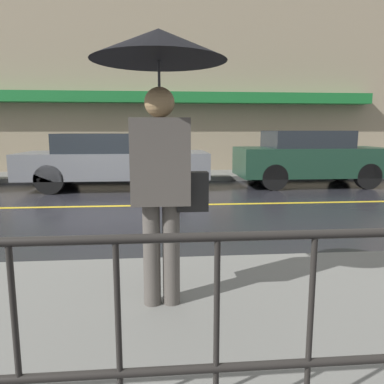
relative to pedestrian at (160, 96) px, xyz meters
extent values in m
plane|color=black|center=(-1.12, 4.71, -1.76)|extent=(80.00, 80.00, 0.00)
cube|color=slate|center=(-1.12, -0.32, -1.69)|extent=(28.00, 2.84, 0.14)
cube|color=slate|center=(-1.12, 9.27, -1.69)|extent=(28.00, 1.92, 0.14)
cube|color=gold|center=(-1.12, 4.71, -1.75)|extent=(25.20, 0.12, 0.01)
cube|color=gray|center=(-1.12, 10.38, 1.56)|extent=(28.00, 0.30, 6.63)
cube|color=#196B2D|center=(-1.12, 9.96, 0.84)|extent=(16.80, 0.55, 0.35)
cylinder|color=black|center=(-0.55, -1.49, -1.13)|extent=(0.02, 0.02, 0.97)
cylinder|color=black|center=(-0.18, -1.49, -1.13)|extent=(0.02, 0.02, 0.97)
cylinder|color=black|center=(0.20, -1.49, -1.13)|extent=(0.02, 0.02, 0.97)
cylinder|color=black|center=(0.57, -1.49, -1.13)|extent=(0.02, 0.02, 0.97)
cylinder|color=#4C4742|center=(-0.08, 0.00, -1.21)|extent=(0.13, 0.13, 0.81)
cylinder|color=#4C4742|center=(0.07, 0.00, -1.21)|extent=(0.13, 0.13, 0.81)
cube|color=#47423D|center=(-0.01, 0.00, -0.48)|extent=(0.44, 0.26, 0.64)
sphere|color=#90734C|center=(-0.01, 0.00, -0.05)|extent=(0.22, 0.22, 0.22)
cylinder|color=#262628|center=(-0.01, 0.00, -0.12)|extent=(0.02, 0.02, 0.73)
cone|color=black|center=(-0.01, 0.00, 0.36)|extent=(0.99, 0.99, 0.22)
cube|color=black|center=(0.24, 0.00, -0.71)|extent=(0.24, 0.12, 0.30)
cube|color=slate|center=(-1.15, 7.18, -1.13)|extent=(4.80, 1.90, 0.65)
cube|color=#1E2328|center=(-1.34, 7.18, -0.56)|extent=(2.50, 1.75, 0.48)
cylinder|color=black|center=(0.34, 8.02, -1.40)|extent=(0.71, 0.22, 0.71)
cylinder|color=black|center=(0.34, 6.34, -1.40)|extent=(0.71, 0.22, 0.71)
cylinder|color=black|center=(-2.64, 8.02, -1.40)|extent=(0.71, 0.22, 0.71)
cylinder|color=black|center=(-2.64, 6.34, -1.40)|extent=(0.71, 0.22, 0.71)
cube|color=#193828|center=(4.16, 7.18, -1.09)|extent=(4.04, 1.73, 0.77)
cube|color=#1E2328|center=(4.00, 7.18, -0.48)|extent=(2.10, 1.59, 0.46)
cylinder|color=black|center=(5.41, 7.93, -1.42)|extent=(0.67, 0.22, 0.67)
cylinder|color=black|center=(5.41, 6.42, -1.42)|extent=(0.67, 0.22, 0.67)
cylinder|color=black|center=(2.91, 7.93, -1.42)|extent=(0.67, 0.22, 0.67)
cylinder|color=black|center=(2.91, 6.42, -1.42)|extent=(0.67, 0.22, 0.67)
camera|label=1|loc=(-0.02, -2.82, -0.25)|focal=35.00mm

